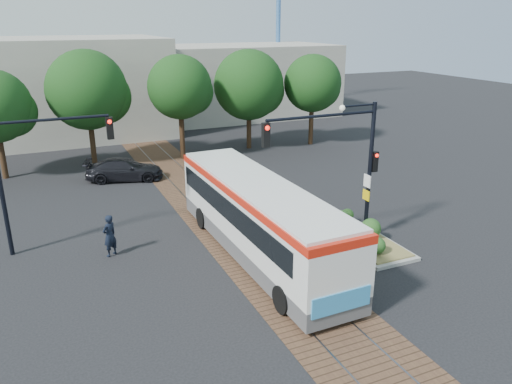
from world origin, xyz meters
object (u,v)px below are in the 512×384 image
(traffic_island, at_px, (361,234))
(parked_car, at_px, (124,169))
(officer, at_px, (110,236))
(signal_pole_main, at_px, (347,153))
(city_bus, at_px, (259,215))
(signal_pole_left, at_px, (28,164))

(traffic_island, height_order, parked_car, parked_car)
(officer, bearing_deg, signal_pole_main, 129.11)
(officer, bearing_deg, city_bus, 123.10)
(traffic_island, bearing_deg, parked_car, 120.87)
(city_bus, xyz_separation_m, traffic_island, (4.79, -0.61, -1.46))
(traffic_island, relative_size, parked_car, 1.12)
(parked_car, bearing_deg, signal_pole_main, -136.06)
(city_bus, xyz_separation_m, signal_pole_left, (-8.40, 4.28, 2.08))
(signal_pole_left, bearing_deg, city_bus, -27.03)
(signal_pole_main, xyz_separation_m, parked_car, (-7.09, 13.37, -3.48))
(signal_pole_left, bearing_deg, traffic_island, -20.36)
(signal_pole_left, xyz_separation_m, parked_car, (5.14, 8.56, -3.19))
(signal_pole_main, height_order, parked_car, signal_pole_main)
(traffic_island, xyz_separation_m, parked_car, (-8.04, 13.46, 0.34))
(officer, height_order, parked_car, officer)
(traffic_island, bearing_deg, signal_pole_left, 159.64)
(city_bus, distance_m, parked_car, 13.30)
(traffic_island, height_order, signal_pole_main, signal_pole_main)
(city_bus, xyz_separation_m, signal_pole_main, (3.83, -0.52, 2.37))
(city_bus, bearing_deg, officer, 155.38)
(signal_pole_left, bearing_deg, officer, -33.94)
(officer, distance_m, parked_car, 10.66)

